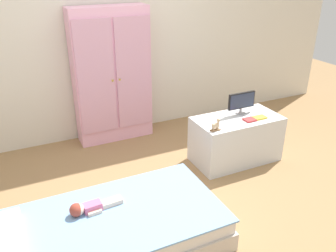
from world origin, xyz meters
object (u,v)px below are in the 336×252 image
at_px(tv_stand, 236,139).
at_px(doll, 86,208).
at_px(tv_monitor, 242,101).
at_px(rocking_horse_toy, 216,125).
at_px(wardrobe, 112,76).
at_px(book_red, 250,120).
at_px(book_yellow, 260,117).
at_px(bed, 104,235).

bearing_deg(tv_stand, doll, -162.12).
bearing_deg(tv_monitor, rocking_horse_toy, -152.57).
relative_size(doll, tv_stand, 0.44).
distance_m(wardrobe, book_red, 1.58).
bearing_deg(doll, book_yellow, 13.19).
bearing_deg(rocking_horse_toy, book_red, 6.56).
relative_size(wardrobe, book_yellow, 11.21).
height_order(wardrobe, tv_monitor, wardrobe).
distance_m(doll, book_red, 1.81).
bearing_deg(tv_monitor, tv_stand, -138.81).
bearing_deg(doll, wardrobe, 65.92).
xyz_separation_m(bed, rocking_horse_toy, (1.25, 0.51, 0.40)).
bearing_deg(bed, book_red, 18.55).
distance_m(tv_stand, book_red, 0.28).
bearing_deg(bed, book_yellow, 17.37).
bearing_deg(rocking_horse_toy, tv_stand, 23.22).
xyz_separation_m(bed, doll, (-0.08, 0.12, 0.18)).
bearing_deg(tv_monitor, bed, -156.30).
relative_size(tv_monitor, rocking_horse_toy, 2.61).
relative_size(bed, tv_monitor, 5.64).
relative_size(doll, tv_monitor, 1.27).
bearing_deg(book_red, wardrobe, 131.79).
relative_size(wardrobe, tv_monitor, 4.87).
bearing_deg(tv_monitor, book_red, -97.36).
distance_m(doll, tv_stand, 1.77).
relative_size(wardrobe, book_red, 13.55).
relative_size(bed, wardrobe, 1.16).
bearing_deg(book_yellow, tv_monitor, 118.43).
xyz_separation_m(doll, rocking_horse_toy, (1.33, 0.39, 0.23)).
relative_size(rocking_horse_toy, book_yellow, 0.88).
bearing_deg(rocking_horse_toy, wardrobe, 116.92).
height_order(doll, book_yellow, book_yellow).
distance_m(tv_monitor, book_red, 0.22).
bearing_deg(tv_stand, wardrobe, 132.58).
xyz_separation_m(wardrobe, tv_stand, (0.97, -1.06, -0.51)).
xyz_separation_m(doll, book_red, (1.75, 0.44, 0.18)).
relative_size(tv_monitor, book_red, 2.78).
distance_m(bed, tv_stand, 1.74).
bearing_deg(tv_stand, book_red, -57.47).
xyz_separation_m(rocking_horse_toy, book_yellow, (0.55, 0.05, -0.05)).
height_order(doll, tv_stand, tv_stand).
height_order(bed, tv_stand, tv_stand).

